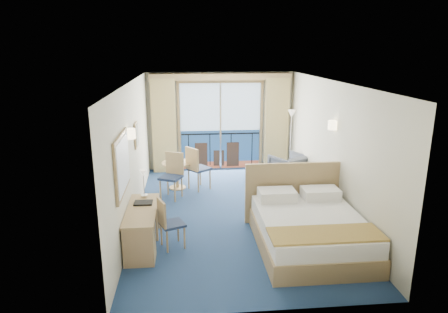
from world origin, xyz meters
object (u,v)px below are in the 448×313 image
nightstand (319,199)px  table_chair_b (173,173)px  table_chair_a (196,166)px  desk_chair (168,221)px  round_table (177,169)px  bed (309,228)px  desk (140,236)px  armchair (289,169)px  floor_lamp (291,125)px

nightstand → table_chair_b: 3.28m
nightstand → table_chair_a: bearing=148.6°
desk_chair → round_table: desk_chair is taller
bed → desk_chair: (-2.40, 0.16, 0.17)m
desk → round_table: 3.37m
armchair → round_table: 2.82m
armchair → desk: (-3.35, -3.44, 0.01)m
round_table → desk: bearing=-99.2°
table_chair_a → armchair: bearing=-121.3°
table_chair_a → round_table: bearing=34.6°
armchair → round_table: armchair is taller
bed → desk: (-2.84, -0.13, 0.05)m
floor_lamp → table_chair_b: (-3.17, -1.69, -0.72)m
armchair → floor_lamp: (0.26, 0.97, 0.93)m
floor_lamp → table_chair_a: bearing=-154.6°
armchair → floor_lamp: size_ratio=0.48×
bed → nightstand: 1.66m
bed → table_chair_b: bed is taller
floor_lamp → armchair: bearing=-105.1°
armchair → table_chair_b: bearing=-13.9°
nightstand → desk_chair: (-3.09, -1.35, 0.25)m
bed → round_table: bearing=125.8°
bed → round_table: (-2.31, 3.19, 0.16)m
round_table → table_chair_a: table_chair_a is taller
table_chair_a → nightstand: bearing=-159.2°
nightstand → desk_chair: desk_chair is taller
bed → floor_lamp: size_ratio=1.32×
bed → nightstand: bearing=65.7°
bed → armchair: bearing=81.3°
floor_lamp → nightstand: bearing=-91.9°
floor_lamp → desk: floor_lamp is taller
desk_chair → table_chair_a: bearing=-32.4°
floor_lamp → round_table: floor_lamp is taller
desk_chair → round_table: (0.10, 3.03, -0.00)m
desk → round_table: bearing=80.8°
armchair → table_chair_b: (-2.90, -0.72, 0.21)m
bed → desk: bed is taller
desk → floor_lamp: bearing=50.7°
nightstand → armchair: armchair is taller
round_table → table_chair_b: (-0.09, -0.60, 0.09)m
table_chair_b → floor_lamp: bearing=53.3°
floor_lamp → desk: size_ratio=1.16×
desk → table_chair_b: (0.45, 2.73, 0.20)m
armchair → bed: bearing=53.5°
table_chair_a → desk: bearing=124.7°
floor_lamp → table_chair_a: (-2.62, -1.24, -0.70)m
floor_lamp → round_table: 3.36m
bed → nightstand: size_ratio=4.55×
desk → table_chair_b: bearing=80.6°
armchair → desk: bearing=18.0°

